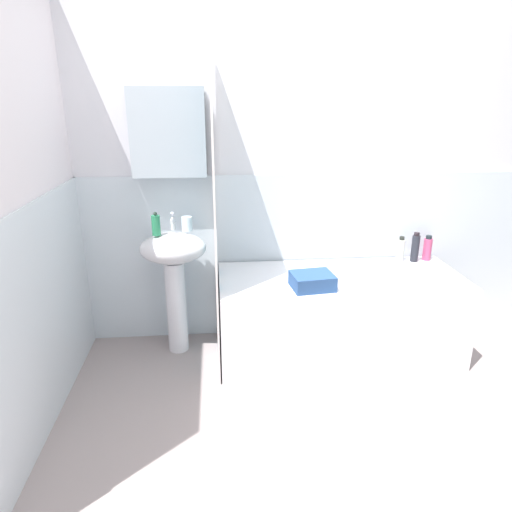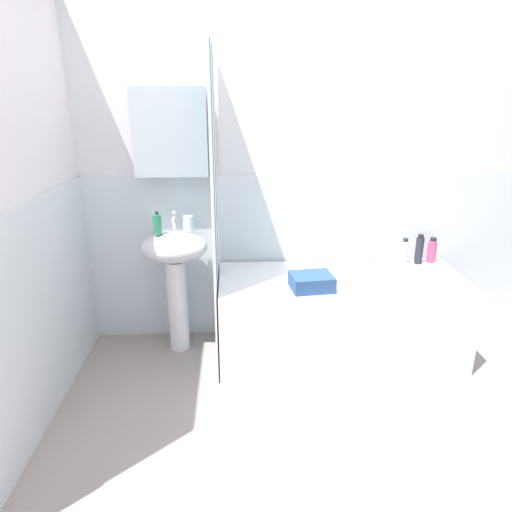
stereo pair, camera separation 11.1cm
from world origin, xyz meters
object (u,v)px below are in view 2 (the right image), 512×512
object	(u,v)px
toothbrush_cup	(188,223)
conditioner_bottle	(419,250)
bathtub	(339,316)
soap_dispenser	(157,224)
shampoo_bottle	(404,251)
towel_folded	(312,282)
sink	(175,265)
body_wash_bottle	(432,251)

from	to	relation	value
toothbrush_cup	conditioner_bottle	size ratio (longest dim) A/B	0.44
bathtub	conditioner_bottle	bearing A→B (deg)	20.93
soap_dispenser	toothbrush_cup	bearing A→B (deg)	25.18
toothbrush_cup	shampoo_bottle	size ratio (longest dim) A/B	0.52
conditioner_bottle	shampoo_bottle	xyz separation A→B (m)	(-0.10, 0.01, -0.02)
soap_dispenser	towel_folded	bearing A→B (deg)	-17.09
bathtub	soap_dispenser	bearing A→B (deg)	174.77
sink	shampoo_bottle	distance (m)	1.62
sink	body_wash_bottle	bearing A→B (deg)	3.64
body_wash_bottle	shampoo_bottle	world-z (taller)	same
toothbrush_cup	shampoo_bottle	distance (m)	1.54
body_wash_bottle	conditioner_bottle	world-z (taller)	conditioner_bottle
toothbrush_cup	towel_folded	size ratio (longest dim) A/B	0.38
toothbrush_cup	soap_dispenser	bearing A→B (deg)	-154.82
sink	towel_folded	distance (m)	0.93
conditioner_bottle	bathtub	bearing A→B (deg)	-159.07
soap_dispenser	shampoo_bottle	bearing A→B (deg)	4.46
soap_dispenser	bathtub	xyz separation A→B (m)	(1.20, -0.11, -0.64)
towel_folded	toothbrush_cup	bearing A→B (deg)	153.51
sink	toothbrush_cup	size ratio (longest dim) A/B	8.97
toothbrush_cup	body_wash_bottle	distance (m)	1.74
sink	shampoo_bottle	bearing A→B (deg)	3.76
sink	soap_dispenser	distance (m)	0.31
toothbrush_cup	body_wash_bottle	xyz separation A→B (m)	(1.72, 0.05, -0.24)
sink	soap_dispenser	world-z (taller)	soap_dispenser
body_wash_bottle	toothbrush_cup	bearing A→B (deg)	-178.24
shampoo_bottle	toothbrush_cup	bearing A→B (deg)	-178.37
body_wash_bottle	towel_folded	size ratio (longest dim) A/B	0.73
conditioner_bottle	towel_folded	world-z (taller)	conditioner_bottle
conditioner_bottle	shampoo_bottle	distance (m)	0.10
shampoo_bottle	bathtub	bearing A→B (deg)	-154.25
sink	body_wash_bottle	world-z (taller)	sink
shampoo_bottle	towel_folded	size ratio (longest dim) A/B	0.73
conditioner_bottle	towel_folded	bearing A→B (deg)	-153.42
shampoo_bottle	towel_folded	bearing A→B (deg)	-149.68
conditioner_bottle	towel_folded	xyz separation A→B (m)	(-0.84, -0.42, -0.06)
sink	soap_dispenser	bearing A→B (deg)	-164.03
sink	conditioner_bottle	size ratio (longest dim) A/B	3.97
towel_folded	sink	bearing A→B (deg)	159.60
soap_dispenser	body_wash_bottle	size ratio (longest dim) A/B	0.84
toothbrush_cup	body_wash_bottle	bearing A→B (deg)	1.76
body_wash_bottle	conditioner_bottle	distance (m)	0.11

